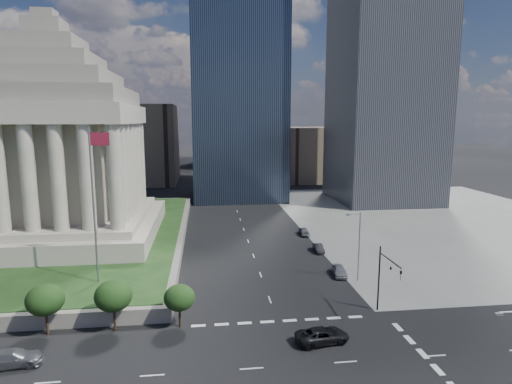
{
  "coord_description": "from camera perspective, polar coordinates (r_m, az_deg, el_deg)",
  "views": [
    {
      "loc": [
        -7.96,
        -31.05,
        22.7
      ],
      "look_at": [
        -2.03,
        17.9,
        14.39
      ],
      "focal_mm": 30.0,
      "sensor_mm": 36.0,
      "label": 1
    }
  ],
  "objects": [
    {
      "name": "sidewalk_ne",
      "position": [
        108.24,
        23.23,
        -3.32
      ],
      "size": [
        68.0,
        90.0,
        0.03
      ],
      "primitive_type": "cube",
      "color": "slate",
      "rests_on": "ground"
    },
    {
      "name": "street_lamp_north",
      "position": [
        62.33,
        13.44,
        -6.56
      ],
      "size": [
        2.13,
        0.22,
        10.0
      ],
      "color": "slate",
      "rests_on": "ground"
    },
    {
      "name": "midrise_glass",
      "position": [
        126.65,
        -2.45,
        12.87
      ],
      "size": [
        26.0,
        26.0,
        60.0
      ],
      "primitive_type": "cube",
      "color": "black",
      "rests_on": "ground"
    },
    {
      "name": "flagpole",
      "position": [
        57.57,
        -20.74,
        -0.64
      ],
      "size": [
        2.52,
        0.24,
        20.0
      ],
      "color": "slate",
      "rests_on": "plaza_lawn"
    },
    {
      "name": "war_memorial",
      "position": [
        83.23,
        -25.39,
        7.76
      ],
      "size": [
        34.0,
        34.0,
        39.0
      ],
      "primitive_type": null,
      "color": "gray",
      "rests_on": "plaza_lawn"
    },
    {
      "name": "parked_sedan_near",
      "position": [
        65.25,
        11.05,
        -10.25
      ],
      "size": [
        2.36,
        4.73,
        1.55
      ],
      "primitive_type": "imported",
      "rotation": [
        0.0,
        0.0,
        -0.12
      ],
      "color": "gray",
      "rests_on": "ground"
    },
    {
      "name": "parked_sedan_far",
      "position": [
        86.14,
        6.41,
        -5.28
      ],
      "size": [
        1.74,
        4.22,
        1.43
      ],
      "primitive_type": "imported",
      "rotation": [
        0.0,
        0.0,
        -0.01
      ],
      "color": "#575A5F",
      "rests_on": "ground"
    },
    {
      "name": "highrise_ne",
      "position": [
        129.26,
        17.22,
        21.36
      ],
      "size": [
        26.0,
        28.0,
        100.0
      ],
      "primitive_type": "cube",
      "color": "black",
      "rests_on": "ground"
    },
    {
      "name": "plaza_lawn",
      "position": [
        91.52,
        -30.68,
        -4.97
      ],
      "size": [
        64.0,
        68.0,
        0.1
      ],
      "primitive_type": "cube",
      "color": "#1B3415",
      "rests_on": "plaza_terrace"
    },
    {
      "name": "ground",
      "position": [
        133.23,
        -3.38,
        -0.26
      ],
      "size": [
        500.0,
        500.0,
        0.0
      ],
      "primitive_type": "plane",
      "color": "black",
      "rests_on": "ground"
    },
    {
      "name": "building_filler_ne",
      "position": [
        166.41,
        7.04,
        5.12
      ],
      "size": [
        20.0,
        30.0,
        20.0
      ],
      "primitive_type": "cube",
      "color": "#4E3D36",
      "rests_on": "ground"
    },
    {
      "name": "plaza_terrace",
      "position": [
        91.74,
        -30.63,
        -5.54
      ],
      "size": [
        66.0,
        70.0,
        1.8
      ],
      "primitive_type": "cube",
      "color": "#6C675C",
      "rests_on": "ground"
    },
    {
      "name": "building_filler_nw",
      "position": [
        162.78,
        -14.77,
        6.19
      ],
      "size": [
        24.0,
        30.0,
        28.0
      ],
      "primitive_type": "cube",
      "color": "#4E3D36",
      "rests_on": "ground"
    },
    {
      "name": "suv_grey",
      "position": [
        48.42,
        -29.7,
        -18.68
      ],
      "size": [
        5.57,
        2.66,
        1.57
      ],
      "primitive_type": "imported",
      "rotation": [
        0.0,
        0.0,
        1.66
      ],
      "color": "#505156",
      "rests_on": "ground"
    },
    {
      "name": "pickup_truck",
      "position": [
        46.98,
        8.85,
        -18.37
      ],
      "size": [
        5.91,
        3.41,
        1.55
      ],
      "primitive_type": "imported",
      "rotation": [
        0.0,
        0.0,
        1.73
      ],
      "color": "black",
      "rests_on": "ground"
    },
    {
      "name": "parked_sedan_mid",
      "position": [
        75.88,
        8.33,
        -7.42
      ],
      "size": [
        1.57,
        4.06,
        1.32
      ],
      "primitive_type": "imported",
      "rotation": [
        0.0,
        0.0,
        -0.04
      ],
      "color": "black",
      "rests_on": "ground"
    },
    {
      "name": "traffic_signal_ne",
      "position": [
        52.2,
        16.91,
        -10.39
      ],
      "size": [
        0.3,
        5.74,
        8.0
      ],
      "color": "black",
      "rests_on": "ground"
    }
  ]
}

